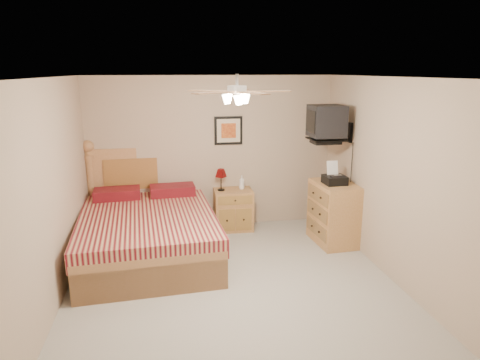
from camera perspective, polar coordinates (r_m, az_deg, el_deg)
name	(u,v)px	position (r m, az deg, el deg)	size (l,w,h in m)	color
floor	(235,288)	(5.37, -0.73, -14.25)	(4.50, 4.50, 0.00)	#A29D93
ceiling	(234,77)	(4.71, -0.83, 13.52)	(4.00, 4.50, 0.04)	white
wall_back	(212,153)	(7.06, -3.73, 3.59)	(4.00, 0.04, 2.50)	tan
wall_front	(291,283)	(2.84, 6.79, -13.51)	(4.00, 0.04, 2.50)	tan
wall_left	(49,199)	(4.99, -24.10, -2.27)	(0.04, 4.50, 2.50)	tan
wall_right	(395,182)	(5.56, 20.01, -0.24)	(0.04, 4.50, 2.50)	tan
bed	(147,205)	(6.05, -12.34, -3.34)	(1.79, 2.36, 1.53)	#B37E48
nightstand	(233,210)	(7.10, -0.89, -3.96)	(0.62, 0.46, 0.67)	#9F5D31
table_lamp	(221,180)	(6.95, -2.55, 0.05)	(0.19, 0.19, 0.36)	#570606
lotion_bottle	(242,182)	(7.03, 0.23, -0.30)	(0.09, 0.09, 0.23)	white
framed_picture	(228,131)	(7.02, -1.55, 6.61)	(0.46, 0.04, 0.46)	black
dresser	(334,213)	(6.66, 12.46, -4.33)	(0.55, 0.80, 0.94)	#AB753A
fax_machine	(335,173)	(6.44, 12.55, 0.89)	(0.31, 0.33, 0.33)	black
magazine_lower	(324,178)	(6.74, 11.15, 0.23)	(0.20, 0.27, 0.03)	beige
magazine_upper	(325,176)	(6.77, 11.31, 0.49)	(0.18, 0.24, 0.02)	gray
wall_tv	(336,123)	(6.53, 12.69, 7.36)	(0.56, 0.46, 0.58)	black
ceiling_fan	(237,92)	(4.51, -0.40, 11.70)	(1.14, 1.14, 0.28)	silver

